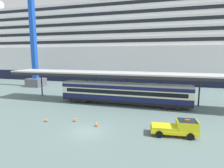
{
  "coord_description": "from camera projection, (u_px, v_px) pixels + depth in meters",
  "views": [
    {
      "loc": [
        8.9,
        -19.96,
        9.23
      ],
      "look_at": [
        0.49,
        9.28,
        4.5
      ],
      "focal_mm": 30.03,
      "sensor_mm": 36.0,
      "label": 1
    }
  ],
  "objects": [
    {
      "name": "train_carriage",
      "position": [
        124.0,
        93.0,
        34.58
      ],
      "size": [
        23.9,
        2.81,
        4.11
      ],
      "color": "black",
      "rests_on": "ground"
    },
    {
      "name": "ground_plane",
      "position": [
        87.0,
        132.0,
        22.8
      ],
      "size": [
        400.0,
        400.0,
        0.0
      ],
      "primitive_type": "plane",
      "color": "slate"
    },
    {
      "name": "service_truck",
      "position": [
        178.0,
        127.0,
        21.52
      ],
      "size": [
        5.37,
        2.64,
        2.02
      ],
      "color": "yellow",
      "rests_on": "ground"
    },
    {
      "name": "cruise_ship",
      "position": [
        97.0,
        47.0,
        74.1
      ],
      "size": [
        165.05,
        25.94,
        37.26
      ],
      "color": "black",
      "rests_on": "ground"
    },
    {
      "name": "dockside_crane",
      "position": [
        33.0,
        19.0,
        52.45
      ],
      "size": [
        11.14,
        4.4,
        59.15
      ],
      "color": "#595960",
      "rests_on": "ground"
    },
    {
      "name": "traffic_cone_far",
      "position": [
        46.0,
        119.0,
        26.14
      ],
      "size": [
        0.36,
        0.36,
        0.64
      ],
      "color": "black",
      "rests_on": "ground"
    },
    {
      "name": "platform_canopy",
      "position": [
        125.0,
        74.0,
        34.48
      ],
      "size": [
        46.31,
        5.63,
        6.02
      ],
      "color": "silver",
      "rests_on": "ground"
    },
    {
      "name": "traffic_cone_mid",
      "position": [
        74.0,
        119.0,
        26.21
      ],
      "size": [
        0.36,
        0.36,
        0.75
      ],
      "color": "black",
      "rests_on": "ground"
    },
    {
      "name": "traffic_cone_near",
      "position": [
        96.0,
        123.0,
        24.41
      ],
      "size": [
        0.36,
        0.36,
        0.78
      ],
      "color": "black",
      "rests_on": "ground"
    }
  ]
}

